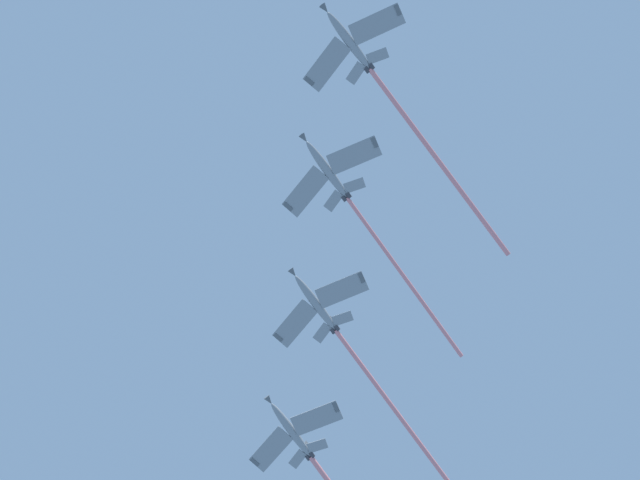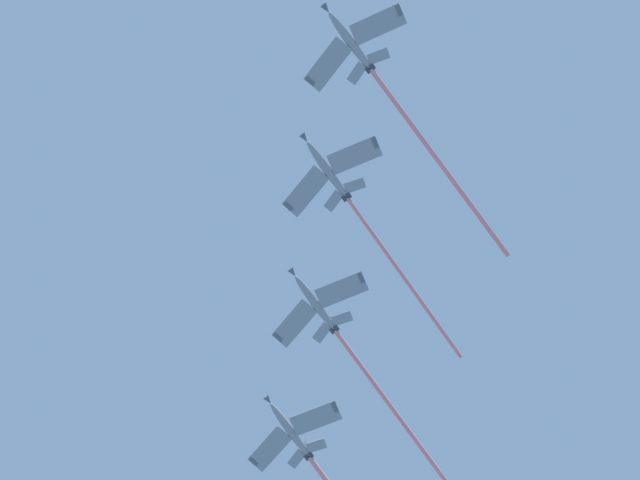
{
  "view_description": "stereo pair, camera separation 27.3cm",
  "coord_description": "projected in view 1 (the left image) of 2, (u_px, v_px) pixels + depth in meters",
  "views": [
    {
      "loc": [
        -7.09,
        -20.18,
        1.8
      ],
      "look_at": [
        -44.32,
        12.38,
        136.92
      ],
      "focal_mm": 46.3,
      "sensor_mm": 36.0,
      "label": 1
    },
    {
      "loc": [
        -7.27,
        -20.38,
        1.8
      ],
      "look_at": [
        -44.32,
        12.38,
        136.92
      ],
      "focal_mm": 46.3,
      "sensor_mm": 36.0,
      "label": 2
    }
  ],
  "objects": [
    {
      "name": "jet_third",
      "position": [
        343.0,
        340.0,
        146.08
      ],
      "size": [
        19.84,
        47.86,
        14.44
      ],
      "color": "gray"
    },
    {
      "name": "jet_lead",
      "position": [
        382.0,
        85.0,
        138.32
      ],
      "size": [
        19.86,
        49.96,
        15.42
      ],
      "color": "gray"
    },
    {
      "name": "jet_second",
      "position": [
        347.0,
        198.0,
        142.24
      ],
      "size": [
        19.8,
        44.96,
        14.1
      ],
      "color": "gray"
    },
    {
      "name": "jet_fourth",
      "position": [
        326.0,
        478.0,
        149.03
      ],
      "size": [
        19.83,
        49.95,
        15.36
      ],
      "color": "gray"
    }
  ]
}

